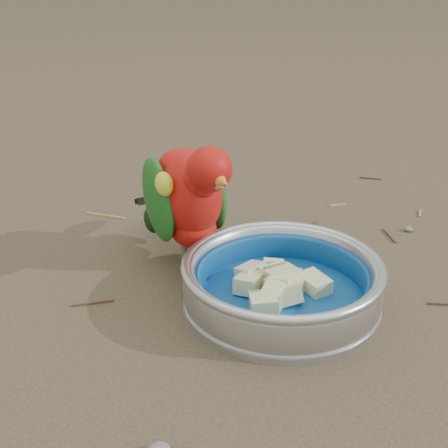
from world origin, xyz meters
TOP-DOWN VIEW (x-y plane):
  - ground at (0.00, 0.00)m, footprint 60.00×60.00m
  - food_bowl at (-0.01, 0.05)m, footprint 0.24×0.24m
  - bowl_wall at (-0.01, 0.05)m, footprint 0.24×0.24m
  - fruit_wedges at (-0.01, 0.05)m, footprint 0.14×0.14m
  - lory_parrot at (-0.04, 0.21)m, footprint 0.14×0.23m
  - ground_debris at (0.01, 0.10)m, footprint 0.90×0.80m

SIDE VIEW (x-z plane):
  - ground at x=0.00m, z-range 0.00..0.00m
  - ground_debris at x=0.01m, z-range 0.00..0.01m
  - food_bowl at x=-0.01m, z-range 0.00..0.02m
  - fruit_wedges at x=-0.01m, z-range 0.02..0.05m
  - bowl_wall at x=-0.01m, z-range 0.02..0.06m
  - lory_parrot at x=-0.04m, z-range 0.00..0.18m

